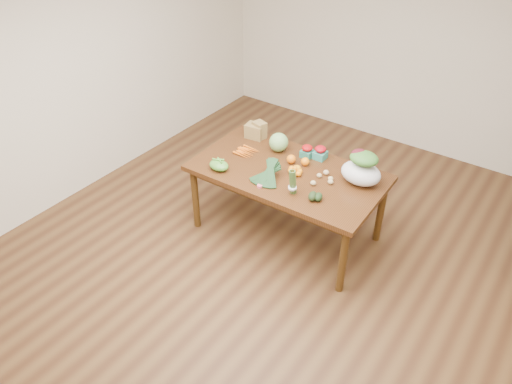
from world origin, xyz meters
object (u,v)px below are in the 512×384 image
Objects in this scene: dining_table at (287,203)px; salad_bag at (361,169)px; mandarin_cluster at (295,170)px; kale_bunch at (266,174)px; asparagus_bundle at (293,182)px; cabbage at (279,142)px; paper_bag at (255,130)px.

salad_bag reaches higher than dining_table.
kale_bunch reaches higher than mandarin_cluster.
asparagus_bundle is at bearing -53.26° from dining_table.
kale_bunch is at bearing 175.01° from asparagus_bundle.
cabbage is 1.06× the size of mandarin_cluster.
cabbage is at bearing 135.46° from dining_table.
paper_bag is at bearing 130.71° from kale_bunch.
mandarin_cluster is at bearing 60.58° from kale_bunch.
dining_table is 0.61m from cabbage.
cabbage is (-0.28, 0.26, 0.47)m from dining_table.
salad_bag is at bearing 49.29° from asparagus_bundle.
paper_bag is 1.01× the size of asparagus_bundle.
salad_bag is at bearing -6.21° from paper_bag.
cabbage is at bearing -13.84° from paper_bag.
asparagus_bundle is at bearing -36.75° from paper_bag.
cabbage is at bearing 143.55° from mandarin_cluster.
paper_bag is at bearing 166.16° from cabbage.
salad_bag reaches higher than asparagus_bundle.
mandarin_cluster is (0.08, -0.00, 0.42)m from dining_table.
salad_bag is at bearing -3.23° from cabbage.
kale_bunch is 1.60× the size of asparagus_bundle.
cabbage is 0.48× the size of kale_bunch.
asparagus_bundle is (0.15, -0.29, 0.08)m from mandarin_cluster.
paper_bag is at bearing 173.79° from salad_bag.
cabbage is 0.57m from kale_bunch.
dining_table is 4.50× the size of kale_bunch.
dining_table is 9.99× the size of mandarin_cluster.
cabbage is 0.76× the size of asparagus_bundle.
kale_bunch is at bearing -118.08° from mandarin_cluster.
salad_bag reaches higher than paper_bag.
asparagus_bundle reaches higher than dining_table.
cabbage reaches higher than kale_bunch.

